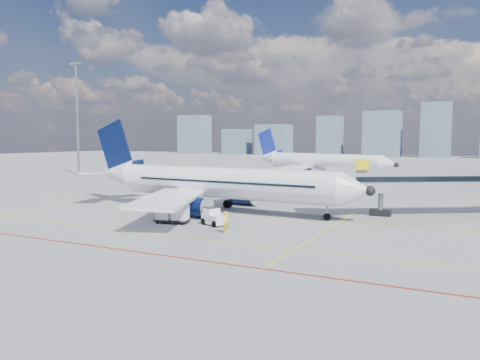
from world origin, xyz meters
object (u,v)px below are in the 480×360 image
object	(u,v)px
baggage_tug	(213,217)
belt_loader	(146,204)
cargo_dolly	(172,213)
ramp_worker	(226,222)
second_aircraft	(318,162)
main_aircraft	(212,183)

from	to	relation	value
baggage_tug	belt_loader	size ratio (longest dim) A/B	0.50
cargo_dolly	ramp_worker	world-z (taller)	ramp_worker
belt_loader	ramp_worker	bearing A→B (deg)	-4.41
second_aircraft	belt_loader	xyz separation A→B (m)	(-3.67, -56.43, -2.62)
ramp_worker	cargo_dolly	bearing A→B (deg)	72.24
belt_loader	ramp_worker	xyz separation A→B (m)	(15.10, -8.06, 0.36)
main_aircraft	belt_loader	size ratio (longest dim) A/B	6.50
baggage_tug	cargo_dolly	world-z (taller)	cargo_dolly
second_aircraft	baggage_tug	xyz separation A→B (m)	(8.50, -61.65, -2.39)
ramp_worker	second_aircraft	bearing A→B (deg)	7.29
second_aircraft	belt_loader	size ratio (longest dim) A/B	6.35
main_aircraft	second_aircraft	size ratio (longest dim) A/B	1.02
baggage_tug	belt_loader	bearing A→B (deg)	-178.86
main_aircraft	ramp_worker	size ratio (longest dim) A/B	19.28
main_aircraft	cargo_dolly	world-z (taller)	main_aircraft
cargo_dolly	belt_loader	world-z (taller)	belt_loader
main_aircraft	cargo_dolly	bearing A→B (deg)	-82.48
main_aircraft	ramp_worker	bearing A→B (deg)	-51.56
baggage_tug	second_aircraft	bearing A→B (deg)	122.18
main_aircraft	cargo_dolly	xyz separation A→B (m)	(0.69, -9.12, -2.21)
second_aircraft	ramp_worker	world-z (taller)	second_aircraft
baggage_tug	belt_loader	xyz separation A→B (m)	(-12.17, 5.21, -0.22)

